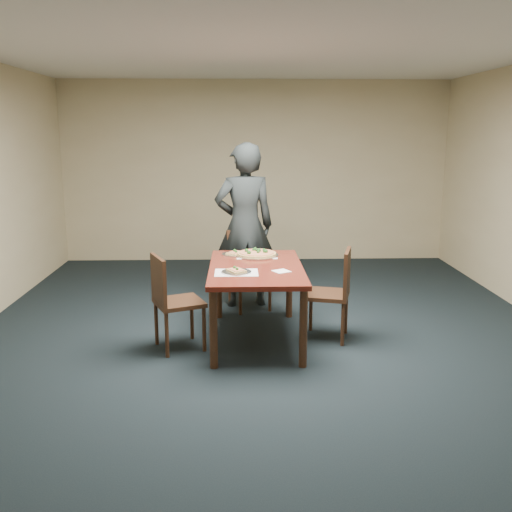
{
  "coord_description": "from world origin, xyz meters",
  "views": [
    {
      "loc": [
        -0.27,
        -4.99,
        2.03
      ],
      "look_at": [
        -0.1,
        0.38,
        0.85
      ],
      "focal_mm": 40.0,
      "sensor_mm": 36.0,
      "label": 1
    }
  ],
  "objects_px": {
    "diner": "(245,226)",
    "chair_right": "(335,289)",
    "pizza_pan": "(257,254)",
    "chair_left": "(171,297)",
    "chair_far": "(247,264)",
    "slice_plate_near": "(236,271)",
    "slice_plate_far": "(235,254)",
    "dining_table": "(256,275)"
  },
  "relations": [
    {
      "from": "dining_table",
      "to": "chair_left",
      "type": "relative_size",
      "value": 1.65
    },
    {
      "from": "chair_right",
      "to": "slice_plate_far",
      "type": "relative_size",
      "value": 3.25
    },
    {
      "from": "chair_far",
      "to": "diner",
      "type": "relative_size",
      "value": 0.48
    },
    {
      "from": "diner",
      "to": "slice_plate_far",
      "type": "height_order",
      "value": "diner"
    },
    {
      "from": "slice_plate_far",
      "to": "chair_right",
      "type": "bearing_deg",
      "value": -28.46
    },
    {
      "from": "chair_right",
      "to": "pizza_pan",
      "type": "xyz_separation_m",
      "value": [
        -0.75,
        0.46,
        0.26
      ]
    },
    {
      "from": "chair_left",
      "to": "slice_plate_near",
      "type": "xyz_separation_m",
      "value": [
        0.61,
        -0.02,
        0.25
      ]
    },
    {
      "from": "slice_plate_near",
      "to": "slice_plate_far",
      "type": "relative_size",
      "value": 1.0
    },
    {
      "from": "chair_far",
      "to": "chair_right",
      "type": "distance_m",
      "value": 1.37
    },
    {
      "from": "chair_far",
      "to": "slice_plate_near",
      "type": "bearing_deg",
      "value": -114.83
    },
    {
      "from": "chair_far",
      "to": "chair_left",
      "type": "distance_m",
      "value": 1.5
    },
    {
      "from": "diner",
      "to": "pizza_pan",
      "type": "bearing_deg",
      "value": 90.12
    },
    {
      "from": "slice_plate_near",
      "to": "chair_left",
      "type": "bearing_deg",
      "value": 177.79
    },
    {
      "from": "slice_plate_near",
      "to": "chair_right",
      "type": "bearing_deg",
      "value": 14.76
    },
    {
      "from": "pizza_pan",
      "to": "diner",
      "type": "bearing_deg",
      "value": 99.5
    },
    {
      "from": "diner",
      "to": "chair_right",
      "type": "bearing_deg",
      "value": 117.22
    },
    {
      "from": "slice_plate_far",
      "to": "chair_far",
      "type": "bearing_deg",
      "value": 76.02
    },
    {
      "from": "chair_far",
      "to": "slice_plate_near",
      "type": "height_order",
      "value": "chair_far"
    },
    {
      "from": "chair_left",
      "to": "chair_far",
      "type": "bearing_deg",
      "value": -52.33
    },
    {
      "from": "chair_right",
      "to": "diner",
      "type": "distance_m",
      "value": 1.53
    },
    {
      "from": "dining_table",
      "to": "pizza_pan",
      "type": "xyz_separation_m",
      "value": [
        0.02,
        0.46,
        0.11
      ]
    },
    {
      "from": "slice_plate_far",
      "to": "chair_left",
      "type": "bearing_deg",
      "value": -128.08
    },
    {
      "from": "diner",
      "to": "slice_plate_far",
      "type": "distance_m",
      "value": 0.68
    },
    {
      "from": "chair_far",
      "to": "pizza_pan",
      "type": "bearing_deg",
      "value": -101.28
    },
    {
      "from": "chair_far",
      "to": "slice_plate_far",
      "type": "xyz_separation_m",
      "value": [
        -0.14,
        -0.55,
        0.25
      ]
    },
    {
      "from": "chair_far",
      "to": "slice_plate_far",
      "type": "height_order",
      "value": "chair_far"
    },
    {
      "from": "chair_right",
      "to": "diner",
      "type": "height_order",
      "value": "diner"
    },
    {
      "from": "chair_left",
      "to": "pizza_pan",
      "type": "relative_size",
      "value": 2.02
    },
    {
      "from": "pizza_pan",
      "to": "slice_plate_near",
      "type": "height_order",
      "value": "pizza_pan"
    },
    {
      "from": "slice_plate_near",
      "to": "slice_plate_far",
      "type": "bearing_deg",
      "value": 91.16
    },
    {
      "from": "chair_far",
      "to": "chair_right",
      "type": "xyz_separation_m",
      "value": [
        0.85,
        -1.08,
        0.0
      ]
    },
    {
      "from": "diner",
      "to": "slice_plate_near",
      "type": "bearing_deg",
      "value": 76.92
    },
    {
      "from": "pizza_pan",
      "to": "chair_left",
      "type": "bearing_deg",
      "value": -140.05
    },
    {
      "from": "dining_table",
      "to": "slice_plate_near",
      "type": "height_order",
      "value": "slice_plate_near"
    },
    {
      "from": "dining_table",
      "to": "chair_left",
      "type": "height_order",
      "value": "chair_left"
    },
    {
      "from": "pizza_pan",
      "to": "slice_plate_far",
      "type": "height_order",
      "value": "pizza_pan"
    },
    {
      "from": "dining_table",
      "to": "slice_plate_near",
      "type": "xyz_separation_m",
      "value": [
        -0.19,
        -0.26,
        0.11
      ]
    },
    {
      "from": "dining_table",
      "to": "slice_plate_far",
      "type": "height_order",
      "value": "slice_plate_far"
    },
    {
      "from": "slice_plate_far",
      "to": "pizza_pan",
      "type": "bearing_deg",
      "value": -17.35
    },
    {
      "from": "chair_far",
      "to": "slice_plate_near",
      "type": "xyz_separation_m",
      "value": [
        -0.12,
        -1.34,
        0.25
      ]
    },
    {
      "from": "diner",
      "to": "slice_plate_far",
      "type": "xyz_separation_m",
      "value": [
        -0.11,
        -0.64,
        -0.19
      ]
    },
    {
      "from": "chair_left",
      "to": "slice_plate_far",
      "type": "distance_m",
      "value": 1.0
    }
  ]
}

